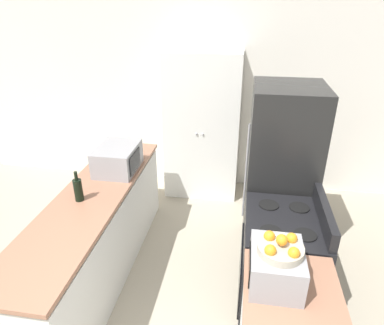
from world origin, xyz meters
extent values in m
cube|color=silver|center=(0.00, 3.48, 1.30)|extent=(7.00, 0.06, 2.60)
cube|color=silver|center=(-0.85, 1.37, 0.42)|extent=(0.58, 2.48, 0.83)
cube|color=#9E6B51|center=(-0.85, 1.37, 0.89)|extent=(0.60, 2.53, 0.04)
cube|color=#9E6B51|center=(0.85, 0.48, 0.89)|extent=(0.60, 0.76, 0.04)
cube|color=white|center=(-0.06, 3.17, 0.97)|extent=(0.97, 0.53, 1.95)
sphere|color=#B2B2B7|center=(-0.10, 2.89, 0.97)|extent=(0.03, 0.03, 0.03)
sphere|color=#B2B2B7|center=(-0.02, 2.89, 0.97)|extent=(0.03, 0.03, 0.03)
cube|color=black|center=(0.87, 1.27, 0.45)|extent=(0.64, 0.78, 0.90)
cube|color=black|center=(0.54, 1.27, 0.34)|extent=(0.02, 0.69, 0.50)
cube|color=black|center=(1.16, 1.27, 0.98)|extent=(0.06, 0.75, 0.16)
cylinder|color=black|center=(0.74, 1.08, 0.91)|extent=(0.17, 0.17, 0.01)
cylinder|color=black|center=(0.74, 1.46, 0.91)|extent=(0.17, 0.17, 0.01)
cylinder|color=black|center=(1.00, 1.08, 0.91)|extent=(0.17, 0.17, 0.01)
cylinder|color=black|center=(1.00, 1.46, 0.91)|extent=(0.17, 0.17, 0.01)
cube|color=black|center=(0.88, 2.06, 0.91)|extent=(0.66, 0.72, 1.81)
cylinder|color=gray|center=(0.53, 1.86, 1.00)|extent=(0.02, 0.02, 1.00)
cube|color=#939399|center=(-0.78, 1.90, 1.03)|extent=(0.39, 0.51, 0.26)
cube|color=black|center=(-0.58, 1.86, 1.03)|extent=(0.01, 0.32, 0.19)
cylinder|color=black|center=(-0.91, 1.28, 1.01)|extent=(0.08, 0.08, 0.20)
cylinder|color=black|center=(-0.91, 1.28, 1.15)|extent=(0.03, 0.03, 0.08)
cube|color=#939399|center=(0.74, 0.57, 1.03)|extent=(0.32, 0.39, 0.24)
cube|color=black|center=(0.58, 0.57, 1.03)|extent=(0.01, 0.28, 0.15)
cylinder|color=#B2A893|center=(0.75, 0.56, 1.17)|extent=(0.28, 0.28, 0.05)
sphere|color=orange|center=(0.82, 0.63, 1.21)|extent=(0.07, 0.07, 0.07)
sphere|color=orange|center=(0.68, 0.63, 1.21)|extent=(0.07, 0.07, 0.07)
sphere|color=orange|center=(0.68, 0.50, 1.21)|extent=(0.07, 0.07, 0.07)
sphere|color=orange|center=(0.82, 0.50, 1.21)|extent=(0.07, 0.07, 0.07)
sphere|color=orange|center=(0.75, 0.56, 1.24)|extent=(0.07, 0.07, 0.07)
camera|label=1|loc=(0.48, -1.11, 2.53)|focal=32.00mm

